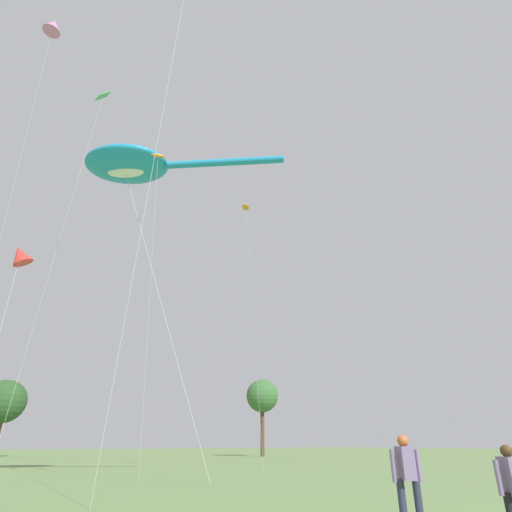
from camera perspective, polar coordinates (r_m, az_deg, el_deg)
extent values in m
ellipsoid|color=#1E8CBF|center=(26.75, -16.67, 11.43)|extent=(6.05, 5.93, 1.15)
cylinder|color=#1E8CBF|center=(25.22, -4.12, 12.24)|extent=(5.33, 4.70, 0.41)
ellipsoid|color=white|center=(26.46, -16.80, 10.51)|extent=(2.18, 2.06, 0.41)
cylinder|color=#B2B2B7|center=(21.91, -12.42, -6.05)|extent=(4.07, 4.13, 15.88)
cylinder|color=#282D42|center=(10.36, 18.78, -28.61)|extent=(0.15, 0.15, 0.90)
cylinder|color=#282D42|center=(10.47, 20.68, -28.31)|extent=(0.15, 0.15, 0.90)
cube|color=slate|center=(10.36, 19.13, -24.40)|extent=(0.46, 0.51, 0.63)
sphere|color=#B75B2D|center=(10.36, 18.80, -22.10)|extent=(0.23, 0.23, 0.23)
cylinder|color=slate|center=(10.28, 17.67, -24.84)|extent=(0.10, 0.10, 0.61)
cylinder|color=slate|center=(10.46, 20.63, -24.44)|extent=(0.10, 0.10, 0.61)
cube|color=slate|center=(9.40, 30.64, -23.60)|extent=(0.41, 0.46, 0.57)
sphere|color=#4C3319|center=(9.38, 30.14, -21.35)|extent=(0.21, 0.21, 0.21)
cylinder|color=slate|center=(9.28, 29.35, -24.12)|extent=(0.09, 0.09, 0.55)
cone|color=red|center=(21.45, -28.65, 0.11)|extent=(1.21, 0.98, 1.07)
cone|color=pink|center=(29.42, -25.18, 25.76)|extent=(1.21, 1.16, 0.92)
cylinder|color=#B2B2B7|center=(24.32, -30.25, 3.85)|extent=(0.45, 3.86, 22.85)
ellipsoid|color=orange|center=(29.90, -1.38, 6.45)|extent=(0.89, 0.89, 0.21)
cylinder|color=#B2B2B7|center=(28.36, -0.26, -9.89)|extent=(2.94, 2.04, 16.49)
cylinder|color=#B2B2B7|center=(16.19, -13.12, 13.18)|extent=(0.90, 1.27, 22.14)
ellipsoid|color=orange|center=(23.37, -12.81, 12.78)|extent=(0.85, 0.67, 0.37)
cylinder|color=#B2B2B7|center=(20.73, -13.89, -5.92)|extent=(1.23, 1.34, 15.17)
cube|color=green|center=(36.53, -19.52, 19.30)|extent=(0.85, 1.13, 0.98)
cylinder|color=#B2B2B7|center=(29.03, -24.59, 1.53)|extent=(2.22, 1.15, 25.60)
sphere|color=#284C23|center=(67.75, -30.24, -16.23)|extent=(5.40, 5.40, 5.40)
cylinder|color=#513823|center=(62.84, 0.85, -22.24)|extent=(0.53, 0.53, 5.91)
sphere|color=#386633|center=(63.12, 0.83, -17.96)|extent=(4.40, 4.40, 4.40)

